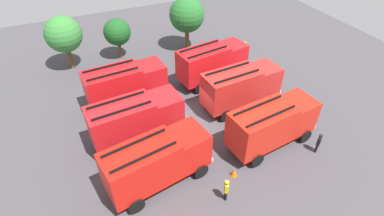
# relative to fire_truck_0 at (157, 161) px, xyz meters

# --- Properties ---
(ground_plane) EXTENTS (55.84, 55.84, 0.00)m
(ground_plane) POSITION_rel_fire_truck_0_xyz_m (4.70, 4.88, -2.15)
(ground_plane) COLOR #423F44
(fire_truck_0) EXTENTS (7.51, 3.71, 3.88)m
(fire_truck_0) POSITION_rel_fire_truck_0_xyz_m (0.00, 0.00, 0.00)
(fire_truck_0) COLOR red
(fire_truck_0) RESTS_ON ground
(fire_truck_1) EXTENTS (7.43, 3.41, 3.88)m
(fire_truck_1) POSITION_rel_fire_truck_0_xyz_m (8.99, -0.06, 0.00)
(fire_truck_1) COLOR red
(fire_truck_1) RESTS_ON ground
(fire_truck_2) EXTENTS (7.38, 3.23, 3.88)m
(fire_truck_2) POSITION_rel_fire_truck_0_xyz_m (-0.07, 4.66, 0.00)
(fire_truck_2) COLOR red
(fire_truck_2) RESTS_ON ground
(fire_truck_3) EXTENTS (7.35, 3.15, 3.88)m
(fire_truck_3) POSITION_rel_fire_truck_0_xyz_m (9.47, 5.11, 0.00)
(fire_truck_3) COLOR red
(fire_truck_3) RESTS_ON ground
(fire_truck_4) EXTENTS (7.35, 3.15, 3.88)m
(fire_truck_4) POSITION_rel_fire_truck_0_xyz_m (0.41, 9.61, 0.00)
(fire_truck_4) COLOR red
(fire_truck_4) RESTS_ON ground
(fire_truck_5) EXTENTS (7.48, 3.58, 3.88)m
(fire_truck_5) POSITION_rel_fire_truck_0_xyz_m (9.08, 9.84, 0.00)
(fire_truck_5) COLOR red
(fire_truck_5) RESTS_ON ground
(firefighter_0) EXTENTS (0.37, 0.48, 1.74)m
(firefighter_0) POSITION_rel_fire_truck_0_xyz_m (3.50, -3.07, -1.18)
(firefighter_0) COLOR black
(firefighter_0) RESTS_ON ground
(firefighter_1) EXTENTS (0.41, 0.48, 1.74)m
(firefighter_1) POSITION_rel_fire_truck_0_xyz_m (14.78, 12.71, -1.17)
(firefighter_1) COLOR black
(firefighter_1) RESTS_ON ground
(firefighter_2) EXTENTS (0.44, 0.48, 1.75)m
(firefighter_2) POSITION_rel_fire_truck_0_xyz_m (-0.92, 12.57, -1.17)
(firefighter_2) COLOR black
(firefighter_2) RESTS_ON ground
(firefighter_3) EXTENTS (0.48, 0.42, 1.68)m
(firefighter_3) POSITION_rel_fire_truck_0_xyz_m (11.86, -2.23, -1.22)
(firefighter_3) COLOR black
(firefighter_3) RESTS_ON ground
(tree_0) EXTENTS (3.68, 3.68, 5.71)m
(tree_0) POSITION_rel_fire_truck_0_xyz_m (-3.48, 18.17, 1.69)
(tree_0) COLOR brown
(tree_0) RESTS_ON ground
(tree_1) EXTENTS (2.92, 2.92, 4.52)m
(tree_1) POSITION_rel_fire_truck_0_xyz_m (1.86, 18.27, 0.89)
(tree_1) COLOR brown
(tree_1) RESTS_ON ground
(tree_2) EXTENTS (3.91, 3.91, 6.07)m
(tree_2) POSITION_rel_fire_truck_0_xyz_m (9.59, 17.15, 1.93)
(tree_2) COLOR brown
(tree_2) RESTS_ON ground
(traffic_cone_0) EXTENTS (0.47, 0.47, 0.67)m
(traffic_cone_0) POSITION_rel_fire_truck_0_xyz_m (4.98, -1.65, -1.82)
(traffic_cone_0) COLOR #F2600C
(traffic_cone_0) RESTS_ON ground
(traffic_cone_1) EXTENTS (0.51, 0.51, 0.73)m
(traffic_cone_1) POSITION_rel_fire_truck_0_xyz_m (10.58, 3.17, -1.79)
(traffic_cone_1) COLOR #F2600C
(traffic_cone_1) RESTS_ON ground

